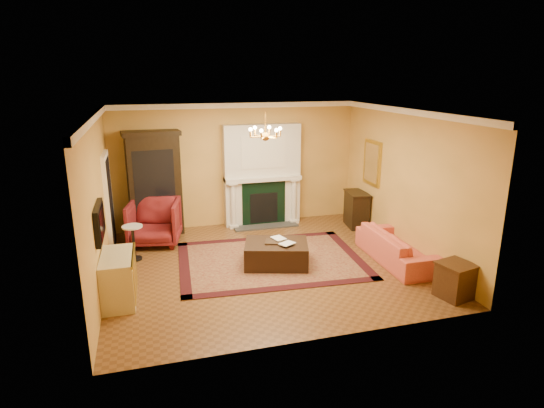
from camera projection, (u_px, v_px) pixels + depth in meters
name	position (u px, v px, depth m)	size (l,w,h in m)	color
floor	(266.00, 265.00, 9.04)	(6.00, 5.50, 0.02)	brown
ceiling	(265.00, 111.00, 8.21)	(6.00, 5.50, 0.02)	white
wall_back	(237.00, 165.00, 11.18)	(6.00, 0.02, 3.00)	#DEA64F
wall_front	(319.00, 241.00, 6.07)	(6.00, 0.02, 3.00)	#DEA64F
wall_left	(98.00, 204.00, 7.84)	(0.02, 5.50, 3.00)	#DEA64F
wall_right	(406.00, 182.00, 9.42)	(0.02, 5.50, 3.00)	#DEA64F
fireplace	(262.00, 177.00, 11.25)	(1.90, 0.70, 2.50)	silver
crown_molding	(253.00, 111.00, 9.12)	(6.00, 5.50, 0.12)	white
doorway	(109.00, 203.00, 9.55)	(0.08, 1.05, 2.10)	white
tv_panel	(100.00, 222.00, 7.34)	(0.09, 0.95, 0.58)	black
gilt_mirror	(372.00, 163.00, 10.66)	(0.06, 0.76, 1.05)	gold
chandelier	(265.00, 133.00, 8.32)	(0.63, 0.55, 0.53)	gold
oriental_rug	(271.00, 260.00, 9.25)	(3.67, 2.75, 0.01)	#47100F
china_cabinet	(155.00, 186.00, 10.50)	(1.16, 0.53, 2.33)	black
wingback_armchair	(154.00, 220.00, 10.03)	(1.06, 1.00, 1.09)	maroon
pedestal_table	(133.00, 240.00, 9.18)	(0.41, 0.41, 0.73)	black
commode	(119.00, 278.00, 7.52)	(0.51, 1.08, 0.81)	#C2B88E
coral_sofa	(397.00, 242.00, 9.12)	(2.11, 0.61, 0.82)	#E55348
end_table	(455.00, 281.00, 7.66)	(0.50, 0.50, 0.58)	#3C2410
console_table	(356.00, 210.00, 11.23)	(0.43, 0.76, 0.84)	black
leather_ottoman	(276.00, 253.00, 8.97)	(1.22, 0.89, 0.45)	black
ottoman_tray	(276.00, 242.00, 8.93)	(0.41, 0.32, 0.03)	black
book_a	(274.00, 233.00, 8.93)	(0.22, 0.03, 0.29)	gray
book_b	(283.00, 236.00, 8.78)	(0.21, 0.02, 0.29)	gray
topiary_left	(237.00, 169.00, 10.98)	(0.15, 0.15, 0.39)	gray
topiary_right	(287.00, 165.00, 11.30)	(0.17, 0.17, 0.45)	gray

